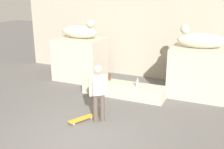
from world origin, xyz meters
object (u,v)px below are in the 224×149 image
Objects in this scene: statue_reclining_right at (200,40)px; bottle_brown at (110,77)px; skateboard at (81,119)px; skater at (99,91)px; statue_reclining_left at (80,31)px; bottle_clear at (137,83)px.

statue_reclining_right is 5.45× the size of bottle_brown.
statue_reclining_right reaches higher than skateboard.
skateboard is at bearing 162.82° from skater.
statue_reclining_right is (4.64, -0.00, 0.00)m from statue_reclining_left.
statue_reclining_left is 5.11× the size of bottle_clear.
skateboard is at bearing -85.76° from bottle_brown.
statue_reclining_left and statue_reclining_right have the same top height.
skater is 5.27× the size of bottle_clear.
statue_reclining_left is 2.02× the size of skateboard.
statue_reclining_left is 2.44m from bottle_brown.
skateboard is at bearing -58.20° from statue_reclining_left.
bottle_brown is 1.17m from bottle_clear.
skater is at bearing 47.07° from statue_reclining_right.
skater is at bearing -104.44° from bottle_clear.
skateboard is at bearing -114.37° from bottle_clear.
statue_reclining_left is at bearing 156.63° from bottle_clear.
statue_reclining_right is 3.36m from bottle_brown.
statue_reclining_left is at bearing 150.68° from bottle_brown.
skateboard is at bearing 43.59° from statue_reclining_right.
statue_reclining_right is at bearing 2.00° from statue_reclining_left.
bottle_clear is (0.96, 2.12, 0.54)m from skateboard.
statue_reclining_right is 0.99× the size of skater.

